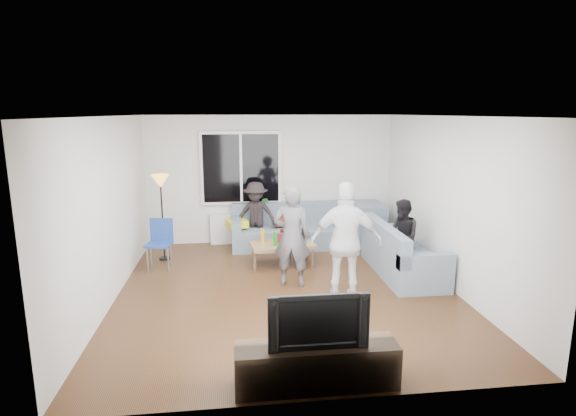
{
  "coord_description": "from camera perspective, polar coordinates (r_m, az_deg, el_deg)",
  "views": [
    {
      "loc": [
        -0.76,
        -6.52,
        2.66
      ],
      "look_at": [
        0.1,
        0.6,
        1.15
      ],
      "focal_mm": 28.58,
      "sensor_mm": 36.0,
      "label": 1
    }
  ],
  "objects": [
    {
      "name": "player_left",
      "position": [
        7.04,
        0.48,
        -3.56
      ],
      "size": [
        0.65,
        0.52,
        1.57
      ],
      "primitive_type": "imported",
      "rotation": [
        0.0,
        0.0,
        2.87
      ],
      "color": "#535257",
      "rests_on": "floor"
    },
    {
      "name": "wall_right",
      "position": [
        7.42,
        19.47,
        0.65
      ],
      "size": [
        0.04,
        5.5,
        2.6
      ],
      "primitive_type": "cube",
      "color": "silver",
      "rests_on": "ground"
    },
    {
      "name": "potted_plant",
      "position": [
        9.35,
        -3.0,
        0.29
      ],
      "size": [
        0.22,
        0.2,
        0.33
      ],
      "primitive_type": "imported",
      "rotation": [
        0.0,
        0.0,
        -0.33
      ],
      "color": "#2D6B2B",
      "rests_on": "radiator"
    },
    {
      "name": "spectator_right",
      "position": [
        7.89,
        14.02,
        -3.44
      ],
      "size": [
        0.53,
        0.65,
        1.24
      ],
      "primitive_type": "imported",
      "rotation": [
        0.0,
        0.0,
        -1.47
      ],
      "color": "black",
      "rests_on": "floor"
    },
    {
      "name": "cushion_red",
      "position": [
        9.16,
        -0.48,
        -1.69
      ],
      "size": [
        0.38,
        0.33,
        0.13
      ],
      "primitive_type": "cube",
      "rotation": [
        0.0,
        0.0,
        -0.08
      ],
      "color": "maroon",
      "rests_on": "sofa_back_section"
    },
    {
      "name": "wall_back",
      "position": [
        9.42,
        -2.19,
        3.58
      ],
      "size": [
        5.0,
        0.04,
        2.6
      ],
      "primitive_type": "cube",
      "color": "silver",
      "rests_on": "ground"
    },
    {
      "name": "cushion_yellow",
      "position": [
        9.03,
        -6.34,
        -1.96
      ],
      "size": [
        0.45,
        0.41,
        0.14
      ],
      "primitive_type": "cube",
      "rotation": [
        0.0,
        0.0,
        0.27
      ],
      "color": "yellow",
      "rests_on": "sofa_back_section"
    },
    {
      "name": "bottle_e",
      "position": [
        8.21,
        1.9,
        -3.28
      ],
      "size": [
        0.07,
        0.07,
        0.23
      ],
      "primitive_type": "cylinder",
      "color": "black",
      "rests_on": "coffee_table"
    },
    {
      "name": "window_glass",
      "position": [
        9.24,
        -5.86,
        4.93
      ],
      "size": [
        1.5,
        0.02,
        1.35
      ],
      "primitive_type": "cube",
      "color": "black",
      "rests_on": "window_frame"
    },
    {
      "name": "sofa_corner",
      "position": [
        9.42,
        9.06,
        -1.98
      ],
      "size": [
        0.85,
        0.85,
        0.85
      ],
      "primitive_type": "cube",
      "color": "slate",
      "rests_on": "floor"
    },
    {
      "name": "bottle_c",
      "position": [
        8.13,
        -0.77,
        -3.42
      ],
      "size": [
        0.07,
        0.07,
        0.23
      ],
      "primitive_type": "cylinder",
      "color": "black",
      "rests_on": "coffee_table"
    },
    {
      "name": "floor",
      "position": [
        7.09,
        -0.22,
        -10.32
      ],
      "size": [
        5.0,
        5.5,
        0.04
      ],
      "primitive_type": "cube",
      "color": "#56351C",
      "rests_on": "ground"
    },
    {
      "name": "sofa_right_section",
      "position": [
        7.88,
        14.13,
        -4.95
      ],
      "size": [
        2.0,
        0.85,
        0.85
      ],
      "primitive_type": null,
      "rotation": [
        0.0,
        0.0,
        1.57
      ],
      "color": "slate",
      "rests_on": "floor"
    },
    {
      "name": "player_right",
      "position": [
        6.52,
        7.25,
        -4.23
      ],
      "size": [
        1.07,
        0.59,
        1.72
      ],
      "primitive_type": "imported",
      "rotation": [
        0.0,
        0.0,
        2.96
      ],
      "color": "silver",
      "rests_on": "floor"
    },
    {
      "name": "sofa_back_section",
      "position": [
        9.14,
        0.22,
        -2.27
      ],
      "size": [
        2.3,
        0.85,
        0.85
      ],
      "primitive_type": null,
      "color": "slate",
      "rests_on": "floor"
    },
    {
      "name": "spectator_back",
      "position": [
        9.05,
        -4.03,
        -0.89
      ],
      "size": [
        0.96,
        0.7,
        1.32
      ],
      "primitive_type": "imported",
      "rotation": [
        0.0,
        0.0,
        -0.27
      ],
      "color": "black",
      "rests_on": "floor"
    },
    {
      "name": "side_chair",
      "position": [
        8.15,
        -15.77,
        -4.46
      ],
      "size": [
        0.46,
        0.46,
        0.86
      ],
      "primitive_type": null,
      "rotation": [
        0.0,
        0.0,
        -0.17
      ],
      "color": "#224295",
      "rests_on": "floor"
    },
    {
      "name": "floor_lamp",
      "position": [
        8.59,
        -15.36,
        -1.19
      ],
      "size": [
        0.32,
        0.32,
        1.56
      ],
      "primitive_type": null,
      "color": "#FFA330",
      "rests_on": "floor"
    },
    {
      "name": "ceiling",
      "position": [
        6.56,
        -0.24,
        11.54
      ],
      "size": [
        5.0,
        5.5,
        0.04
      ],
      "primitive_type": "cube",
      "color": "white",
      "rests_on": "ground"
    },
    {
      "name": "bottle_d",
      "position": [
        7.99,
        0.68,
        -3.68
      ],
      "size": [
        0.07,
        0.07,
        0.23
      ],
      "primitive_type": "cylinder",
      "color": "orange",
      "rests_on": "coffee_table"
    },
    {
      "name": "window_frame",
      "position": [
        9.28,
        -5.87,
        4.95
      ],
      "size": [
        1.62,
        0.06,
        1.47
      ],
      "primitive_type": "cube",
      "color": "white",
      "rests_on": "wall_back"
    },
    {
      "name": "wall_left",
      "position": [
        6.89,
        -21.54,
        -0.34
      ],
      "size": [
        0.04,
        5.5,
        2.6
      ],
      "primitive_type": "cube",
      "color": "silver",
      "rests_on": "ground"
    },
    {
      "name": "bottle_b",
      "position": [
        7.89,
        -1.58,
        -3.91
      ],
      "size": [
        0.08,
        0.08,
        0.23
      ],
      "primitive_type": "cylinder",
      "color": "#198D1A",
      "rests_on": "coffee_table"
    },
    {
      "name": "pitcher",
      "position": [
        8.07,
        -0.69,
        -3.74
      ],
      "size": [
        0.17,
        0.17,
        0.17
      ],
      "primitive_type": "cylinder",
      "color": "maroon",
      "rests_on": "coffee_table"
    },
    {
      "name": "coffee_table",
      "position": [
        8.11,
        -0.7,
        -5.76
      ],
      "size": [
        1.16,
        0.72,
        0.4
      ],
      "primitive_type": "cube",
      "rotation": [
        0.0,
        0.0,
        0.12
      ],
      "color": "#A4824F",
      "rests_on": "floor"
    },
    {
      "name": "television",
      "position": [
        4.53,
        3.64,
        -13.51
      ],
      "size": [
        0.97,
        0.13,
        0.56
      ],
      "primitive_type": "imported",
      "color": "black",
      "rests_on": "tv_console"
    },
    {
      "name": "bottle_a",
      "position": [
        8.1,
        -3.17,
        -3.47
      ],
      "size": [
        0.07,
        0.07,
        0.24
      ],
      "primitive_type": "cylinder",
      "color": "orange",
      "rests_on": "coffee_table"
    },
    {
      "name": "radiator",
      "position": [
        9.47,
        -5.71,
        -2.54
      ],
      "size": [
        1.3,
        0.12,
        0.62
      ],
      "primitive_type": "cube",
      "color": "silver",
      "rests_on": "floor"
    },
    {
      "name": "tv_console",
      "position": [
        4.76,
        3.55,
        -18.93
      ],
      "size": [
        1.6,
        0.4,
        0.44
      ],
      "primitive_type": "cube",
      "color": "#2F2317",
      "rests_on": "floor"
    },
    {
      "name": "wall_front",
      "position": [
        4.06,
        4.34,
        -7.71
      ],
      "size": [
        5.0,
        0.04,
        2.6
      ],
      "primitive_type": "cube",
      "color": "silver",
      "rests_on": "ground"
    },
    {
      "name": "vase",
      "position": [
        9.35,
        -6.81,
        -0.29
      ],
      "size": [
        0.16,
        0.16,
        0.16
      ],
      "primitive_type": "imported",
      "rotation": [
        0.0,
        0.0,
        -0.03
      ],
      "color": "white",
      "rests_on": "radiator"
    },
    {
      "name": "window_mullion",
      "position": [
        9.23,
        -5.86,
        4.92
      ],
      "size": [
        0.05,
        0.03,
        1.35
      ],
      "primitive_type": "cube",
      "color": "white",
      "rests_on": "window_frame"
    }
  ]
}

